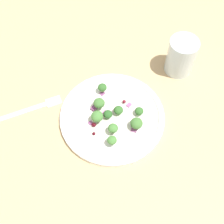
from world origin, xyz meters
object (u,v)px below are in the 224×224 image
Objects in this scene: water_glass at (181,56)px; broccoli_floret_2 at (102,88)px; broccoli_floret_1 at (112,140)px; plate at (112,116)px; fork at (28,110)px; broccoli_floret_0 at (109,116)px.

broccoli_floret_2 is at bearing -0.20° from water_glass.
broccoli_floret_1 is at bearing 29.32° from water_glass.
broccoli_floret_2 reaches higher than plate.
plate is 11.24× the size of broccoli_floret_2.
fork is at bearing -28.66° from plate.
water_glass is at bearing 179.80° from broccoli_floret_2.
broccoli_floret_0 reaches higher than fork.
plate is 11.80× the size of broccoli_floret_0.
water_glass reaches higher than plate.
broccoli_floret_2 reaches higher than fork.
plate is at bearing 151.34° from fork.
plate is 7.43cm from broccoli_floret_1.
broccoli_floret_0 is 0.95× the size of broccoli_floret_2.
broccoli_floret_2 is at bearing 171.62° from fork.
plate is at bearing 17.97° from water_glass.
water_glass is at bearing -161.45° from broccoli_floret_0.
fork is at bearing -31.70° from broccoli_floret_0.
broccoli_floret_0 is at bearing 18.55° from water_glass.
fork is (17.50, -9.56, -0.61)cm from plate.
broccoli_floret_1 is 27.47cm from water_glass.
broccoli_floret_0 is at bearing 29.31° from plate.
fork is at bearing -4.02° from water_glass.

